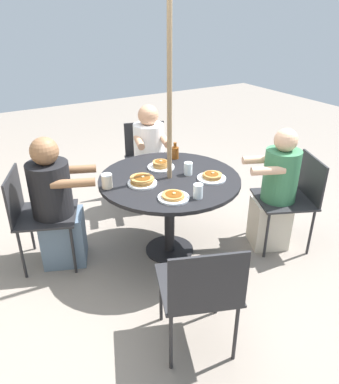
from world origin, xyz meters
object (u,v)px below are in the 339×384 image
(patio_chair_south, at_px, (35,211))
(coffee_cup, at_px, (107,181))
(diner_south, at_px, (57,208))
(patio_chair_east, at_px, (147,156))
(patio_chair_west, at_px, (201,288))
(pancake_plate_a, at_px, (142,181))
(pancake_plate_b, at_px, (212,177))
(diner_north, at_px, (275,194))
(pancake_plate_d, at_px, (173,197))
(patio_table, at_px, (170,188))
(pancake_plate_c, at_px, (161,165))
(patio_chair_north, at_px, (294,194))
(drinking_glass_a, at_px, (199,191))
(syrup_bottle, at_px, (175,152))
(drinking_glass_b, at_px, (188,169))
(diner_east, at_px, (150,161))

(patio_chair_south, xyz_separation_m, coffee_cup, (-0.34, -0.52, 0.29))
(diner_south, bearing_deg, patio_chair_east, 142.42)
(patio_chair_west, bearing_deg, pancake_plate_a, 103.03)
(pancake_plate_b, bearing_deg, diner_north, -106.57)
(diner_north, xyz_separation_m, pancake_plate_d, (0.04, 1.04, 0.23))
(patio_table, xyz_separation_m, patio_chair_west, (-1.05, 0.40, -0.13))
(pancake_plate_c, bearing_deg, patio_chair_south, 79.33)
(diner_north, relative_size, patio_chair_east, 1.32)
(patio_chair_north, xyz_separation_m, pancake_plate_c, (0.67, 1.00, 0.25))
(patio_table, xyz_separation_m, diner_north, (-0.38, -0.87, -0.12))
(pancake_plate_a, height_order, pancake_plate_b, pancake_plate_a)
(diner_south, distance_m, patio_chair_west, 1.49)
(drinking_glass_a, bearing_deg, syrup_bottle, -18.52)
(diner_north, distance_m, pancake_plate_c, 1.06)
(drinking_glass_b, bearing_deg, patio_table, 81.64)
(drinking_glass_a, bearing_deg, patio_chair_north, -91.58)
(patio_chair_south, distance_m, pancake_plate_a, 0.93)
(patio_chair_east, height_order, coffee_cup, patio_chair_east)
(pancake_plate_b, bearing_deg, patio_chair_east, -2.15)
(patio_chair_south, bearing_deg, pancake_plate_b, 86.60)
(patio_table, xyz_separation_m, diner_south, (0.35, 0.88, -0.12))
(pancake_plate_c, bearing_deg, syrup_bottle, -58.79)
(diner_south, distance_m, pancake_plate_c, 0.96)
(diner_south, xyz_separation_m, pancake_plate_d, (-0.70, -0.72, 0.23))
(diner_north, bearing_deg, diner_south, 90.96)
(patio_chair_south, bearing_deg, drinking_glass_b, 91.76)
(pancake_plate_a, distance_m, pancake_plate_b, 0.58)
(patio_chair_south, relative_size, drinking_glass_b, 7.99)
(diner_south, bearing_deg, diner_east, 137.27)
(diner_north, bearing_deg, patio_chair_south, 91.04)
(pancake_plate_c, xyz_separation_m, syrup_bottle, (0.14, -0.23, 0.04))
(patio_chair_east, bearing_deg, diner_east, 90.00)
(pancake_plate_c, bearing_deg, patio_chair_east, -19.00)
(pancake_plate_a, xyz_separation_m, syrup_bottle, (0.35, -0.52, 0.03))
(pancake_plate_a, bearing_deg, pancake_plate_d, -165.55)
(pancake_plate_b, bearing_deg, coffee_cup, 70.31)
(pancake_plate_b, bearing_deg, patio_chair_north, -108.12)
(patio_table, distance_m, syrup_bottle, 0.47)
(diner_south, bearing_deg, diner_north, 89.04)
(drinking_glass_a, bearing_deg, coffee_cup, 46.32)
(patio_chair_south, relative_size, pancake_plate_c, 3.59)
(patio_chair_north, height_order, patio_chair_west, same)
(diner_east, distance_m, patio_chair_south, 1.42)
(patio_chair_north, distance_m, drinking_glass_b, 1.00)
(diner_south, bearing_deg, drinking_glass_a, 70.63)
(diner_east, xyz_separation_m, coffee_cup, (-0.83, 0.81, 0.28))
(diner_north, distance_m, pancake_plate_b, 0.66)
(coffee_cup, bearing_deg, syrup_bottle, -71.18)
(pancake_plate_a, bearing_deg, patio_chair_west, 172.38)
(diner_south, bearing_deg, pancake_plate_a, 82.50)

